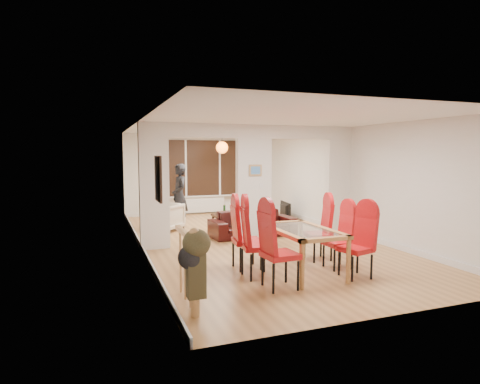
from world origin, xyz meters
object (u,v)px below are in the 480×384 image
coffee_table (232,218)px  bowl (237,212)px  dining_table (302,251)px  sofa (253,223)px  dining_chair_rc (318,231)px  dining_chair_lc (247,236)px  armchair (165,217)px  dining_chair_lb (258,241)px  dining_chair_la (280,249)px  bottle (224,209)px  dining_chair_ra (356,244)px  dining_chair_rb (338,238)px  television (283,210)px  person (179,196)px

coffee_table → bowl: 0.23m
dining_table → sofa: 3.08m
dining_chair_rc → coffee_table: 4.39m
dining_chair_lc → armchair: 3.97m
dining_chair_rc → coffee_table: dining_chair_rc is taller
dining_chair_lb → dining_chair_rc: size_ratio=1.07×
dining_chair_la → bottle: bearing=76.9°
dining_chair_lc → dining_chair_ra: 1.79m
dining_chair_rc → dining_chair_rb: bearing=-75.3°
dining_chair_la → television: (2.83, 5.70, -0.33)m
dining_table → armchair: 4.69m
dining_chair_lb → armchair: bearing=111.3°
bowl → television: bearing=4.7°
dining_chair_lb → bowl: dining_chair_lb is taller
coffee_table → bottle: bottle is taller
television → dining_table: bearing=165.7°
dining_chair_la → dining_chair_lc: 1.12m
dining_chair_rb → coffee_table: dining_chair_rb is taller
dining_chair_ra → dining_table: bearing=127.8°
dining_chair_la → coffee_table: 5.70m
dining_table → dining_chair_ra: bearing=-37.2°
armchair → dining_chair_ra: bearing=-20.4°
television → bowl: 1.52m
person → dining_chair_ra: bearing=12.1°
dining_chair_rc → television: size_ratio=1.24×
dining_chair_rc → dining_chair_la: bearing=-126.6°
dining_chair_rc → coffee_table: (-0.20, 4.37, -0.42)m
dining_chair_lc → dining_chair_rb: size_ratio=1.09×
dining_chair_lc → dining_chair_ra: (1.44, -1.06, -0.02)m
dining_chair_la → armchair: dining_chair_la is taller
dining_chair_la → dining_chair_rb: bearing=19.7°
dining_table → sofa: dining_table is taller
dining_chair_la → coffee_table: size_ratio=1.07×
dining_chair_rc → armchair: 4.41m
dining_chair_ra → coffee_table: (-0.20, 5.51, -0.42)m
dining_chair_rb → person: (-1.79, 4.68, 0.33)m
dining_chair_rb → television: bearing=73.3°
dining_chair_la → person: (-0.41, 5.28, 0.26)m
dining_chair_rb → coffee_table: (-0.23, 4.97, -0.39)m
dining_chair_lc → dining_chair_rb: dining_chair_lc is taller
television → sofa: bearing=147.5°
person → television: (3.24, 0.42, -0.60)m
sofa → television: bearing=45.8°
bottle → dining_chair_rb: bearing=-84.8°
dining_chair_rc → bowl: (-0.03, 4.39, -0.27)m
sofa → armchair: (-1.87, 1.38, 0.05)m
dining_chair_la → dining_chair_ra: 1.35m
dining_table → coffee_table: (0.48, 4.99, -0.24)m
dining_chair_rc → bottle: bearing=107.5°
dining_chair_rc → bowl: dining_chair_rc is taller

